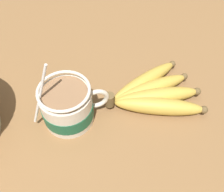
{
  "coord_description": "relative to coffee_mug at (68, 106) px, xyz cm",
  "views": [
    {
      "loc": [
        -3.96,
        -32.46,
        45.27
      ],
      "look_at": [
        4.22,
        -2.81,
        6.68
      ],
      "focal_mm": 40.0,
      "sensor_mm": 36.0,
      "label": 1
    }
  ],
  "objects": [
    {
      "name": "coffee_mug",
      "position": [
        0.0,
        0.0,
        0.0
      ],
      "size": [
        15.16,
        9.98,
        15.6
      ],
      "color": "beige",
      "rests_on": "table"
    },
    {
      "name": "table",
      "position": [
        4.63,
        3.01,
        -5.37
      ],
      "size": [
        118.33,
        118.33,
        2.75
      ],
      "color": "brown",
      "rests_on": "ground"
    },
    {
      "name": "banana_bunch",
      "position": [
        17.83,
        0.21,
        -2.26
      ],
      "size": [
        20.47,
        17.08,
        4.06
      ],
      "color": "brown",
      "rests_on": "table"
    }
  ]
}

